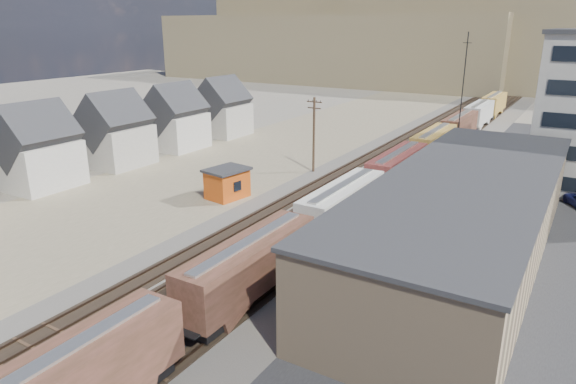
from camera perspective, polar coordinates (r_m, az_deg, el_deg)
The scene contains 12 objects.
ground at distance 34.22m, azimuth -19.55°, elevation -16.65°, with size 300.00×300.00×0.00m, color #6B6356.
ballast_bed at distance 73.20m, azimuth 11.70°, elevation 2.77°, with size 18.00×200.00×0.06m, color #4C4742.
dirt_yard at distance 73.76m, azimuth -5.82°, elevation 3.16°, with size 24.00×180.00×0.03m, color #736A4F.
asphalt_lot at distance 55.23m, azimuth 28.08°, elevation -4.15°, with size 26.00×120.00×0.04m, color #232326.
rail_tracks at distance 73.35m, azimuth 11.30°, elevation 2.89°, with size 11.40×200.00×0.24m.
freight_train at distance 69.32m, azimuth 14.16°, elevation 4.10°, with size 3.00×119.74×4.46m.
warehouse at distance 45.29m, azimuth 19.04°, elevation -2.63°, with size 12.40×40.40×7.25m.
utility_pole_north at distance 68.15m, azimuth 2.89°, elevation 6.55°, with size 2.20×0.32×10.00m.
radio_mast at distance 79.34m, azimuth 18.76°, elevation 10.07°, with size 1.20×0.16×18.00m.
townhouse_row at distance 72.21m, azimuth -22.22°, elevation 5.11°, with size 8.15×68.16×10.47m.
hills_north at distance 186.27m, azimuth 24.92°, elevation 15.02°, with size 265.00×80.00×32.00m.
maintenance_shed at distance 58.75m, azimuth -6.78°, elevation 1.02°, with size 4.38×5.27×3.48m.
Camera 1 is at (22.98, -16.88, 18.93)m, focal length 32.00 mm.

